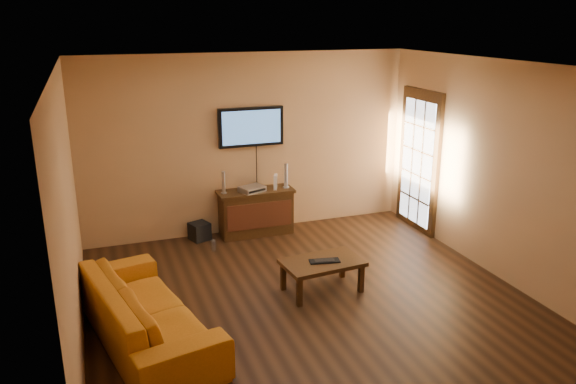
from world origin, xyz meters
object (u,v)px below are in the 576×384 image
media_console (256,212)px  subwoofer (200,231)px  keyboard (325,261)px  speaker_right (286,177)px  game_console (276,182)px  speaker_left (224,183)px  coffee_table (322,265)px  sofa (145,301)px  television (251,127)px  av_receiver (252,189)px  bottle (213,246)px

media_console → subwoofer: (-0.86, 0.05, -0.22)m
keyboard → speaker_right: bearing=83.0°
game_console → speaker_left: bearing=-159.7°
coffee_table → speaker_right: speaker_right is taller
game_console → keyboard: (-0.09, -2.09, -0.40)m
sofa → game_console: (2.21, 2.44, 0.36)m
television → speaker_right: 0.92m
speaker_left → av_receiver: size_ratio=0.95×
sofa → game_console: game_console is taller
coffee_table → speaker_left: 2.26m
speaker_left → television: bearing=18.6°
bottle → keyboard: (0.99, -1.65, 0.32)m
television → bottle: (-0.77, -0.64, -1.54)m
subwoofer → sofa: bearing=-132.7°
coffee_table → keyboard: keyboard is taller
subwoofer → bottle: subwoofer is taller
game_console → speaker_right: bearing=26.0°
television → keyboard: television is taller
television → subwoofer: television is taller
sofa → television: bearing=-48.5°
av_receiver → game_console: bearing=-19.0°
av_receiver → subwoofer: (-0.80, 0.09, -0.60)m
coffee_table → subwoofer: coffee_table is taller
speaker_left → game_console: speaker_left is taller
media_console → keyboard: 2.12m
media_console → speaker_left: speaker_left is taller
speaker_left → bottle: speaker_left is taller
keyboard → television: bearing=95.6°
sofa → keyboard: bearing=-93.2°
speaker_right → av_receiver: (-0.55, -0.02, -0.13)m
coffee_table → game_console: game_console is taller
speaker_right → keyboard: speaker_right is taller
coffee_table → game_console: size_ratio=4.55×
speaker_right → game_console: 0.18m
coffee_table → speaker_right: (0.27, 2.06, 0.53)m
av_receiver → game_console: 0.38m
television → speaker_left: television is taller
keyboard → bottle: bearing=120.9°
speaker_right → game_console: speaker_right is taller
bottle → television: bearing=39.7°
speaker_left → speaker_right: size_ratio=0.89×
media_console → game_console: (0.31, -0.02, 0.45)m
media_console → sofa: size_ratio=0.51×
speaker_left → av_receiver: bearing=-7.6°
speaker_left → keyboard: bearing=-71.7°
keyboard → game_console: bearing=87.7°
media_console → av_receiver: (-0.07, -0.04, 0.38)m
av_receiver → keyboard: av_receiver is taller
speaker_right → speaker_left: bearing=177.9°
media_console → bottle: (-0.77, -0.46, -0.26)m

